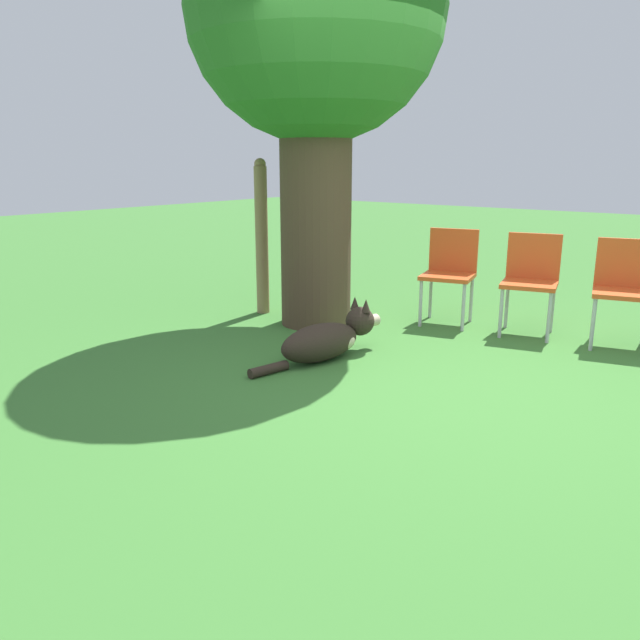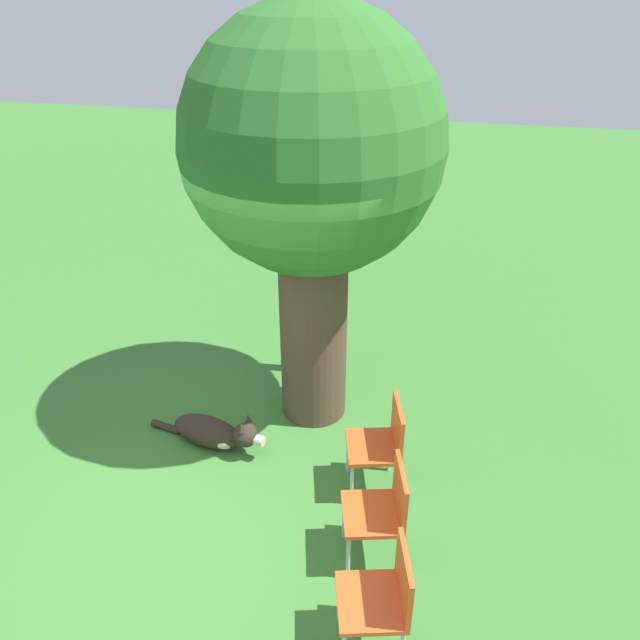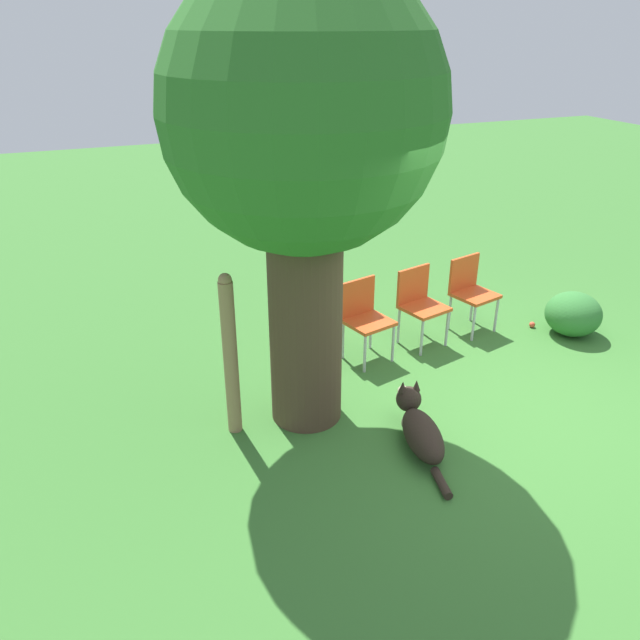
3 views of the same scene
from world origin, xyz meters
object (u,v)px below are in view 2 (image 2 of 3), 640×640
object	(u,v)px
oak_tree	(312,158)
red_chair_2	(382,441)
red_chair_0	(384,595)
dog	(215,432)
fence_post	(328,312)
red_chair_1	(383,507)

from	to	relation	value
oak_tree	red_chair_2	distance (m)	2.36
red_chair_2	red_chair_0	bearing A→B (deg)	83.09
red_chair_2	dog	bearing A→B (deg)	-21.66
oak_tree	fence_post	distance (m)	1.90
fence_post	red_chair_0	distance (m)	3.17
fence_post	red_chair_1	xyz separation A→B (m)	(0.86, -2.30, -0.24)
oak_tree	red_chair_1	xyz separation A→B (m)	(0.87, -1.64, -2.03)
fence_post	red_chair_0	xyz separation A→B (m)	(0.96, -3.01, -0.24)
oak_tree	red_chair_0	bearing A→B (deg)	-67.75
dog	fence_post	size ratio (longest dim) A/B	0.82
oak_tree	red_chair_1	world-z (taller)	oak_tree
oak_tree	red_chair_0	world-z (taller)	oak_tree
oak_tree	fence_post	size ratio (longest dim) A/B	2.53
oak_tree	dog	world-z (taller)	oak_tree
dog	red_chair_1	world-z (taller)	red_chair_1
oak_tree	dog	size ratio (longest dim) A/B	3.08
red_chair_0	fence_post	bearing A→B (deg)	-86.61
dog	red_chair_0	size ratio (longest dim) A/B	1.43
red_chair_1	red_chair_2	xyz separation A→B (m)	(-0.09, 0.71, 0.00)
dog	red_chair_0	xyz separation A→B (m)	(1.72, -1.62, 0.35)
red_chair_1	red_chair_2	size ratio (longest dim) A/B	1.00
dog	red_chair_2	bearing A→B (deg)	4.18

